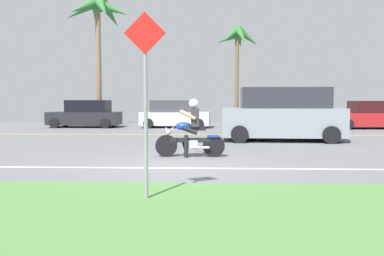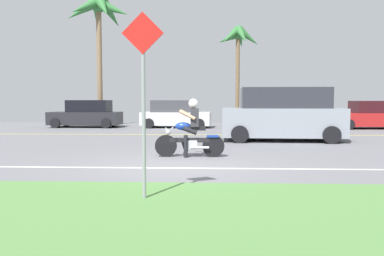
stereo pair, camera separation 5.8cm
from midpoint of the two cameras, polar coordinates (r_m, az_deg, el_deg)
name	(u,v)px [view 2 (the right image)]	position (r m, az deg, el deg)	size (l,w,h in m)	color
ground	(186,150)	(12.16, -0.84, -3.30)	(56.00, 30.00, 0.04)	slate
grass_median	(153,215)	(5.21, -5.42, -12.77)	(56.00, 3.80, 0.06)	#548442
lane_line_near	(177,168)	(8.82, -2.10, -5.96)	(50.40, 0.12, 0.01)	silver
lane_line_far	(192,135)	(17.43, 0.16, -0.99)	(50.40, 0.12, 0.01)	yellow
motorcyclist	(190,132)	(10.50, -0.11, -0.65)	(1.91, 0.62, 1.60)	black
suv_nearby	(283,115)	(15.18, 13.41, 1.87)	(4.79, 2.28, 2.04)	#8C939E
parked_car_0	(87,115)	(23.17, -15.32, 1.93)	(4.11, 1.90, 1.58)	#232328
parked_car_1	(175,115)	(22.14, -2.46, 1.97)	(4.02, 2.18, 1.57)	silver
parked_car_2	(272,116)	(22.42, 11.93, 1.76)	(3.82, 2.08, 1.43)	#232328
parked_car_3	(372,116)	(23.53, 25.21, 1.68)	(4.20, 2.08, 1.54)	#AD1E1E
palm_tree_0	(99,15)	(25.17, -13.62, 16.07)	(4.22, 4.04, 8.12)	#846B4C
palm_tree_1	(238,42)	(24.68, 6.91, 12.55)	(2.89, 2.97, 6.19)	brown
street_sign	(143,89)	(5.79, -6.97, 5.84)	(0.62, 0.06, 2.84)	gray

